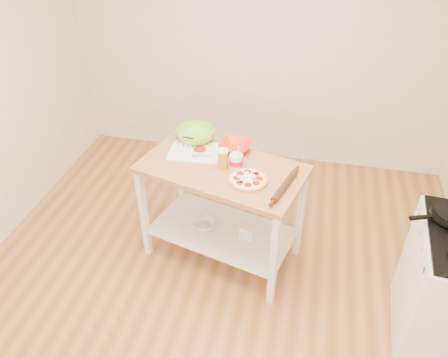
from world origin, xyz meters
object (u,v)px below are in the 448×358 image
at_px(pizza, 248,180).
at_px(knife, 193,139).
at_px(green_bowl, 196,135).
at_px(prep_island, 222,193).
at_px(shelf_glass_bowl, 205,225).
at_px(cutting_board, 195,151).
at_px(yogurt_tub, 236,162).
at_px(shelf_bin, 249,231).
at_px(spatula, 200,156).
at_px(orange_bowl, 235,147).
at_px(beer_pint, 223,159).
at_px(rolling_pin, 285,186).

bearing_deg(pizza, knife, 139.58).
bearing_deg(knife, green_bowl, 46.09).
relative_size(prep_island, shelf_glass_bowl, 7.17).
xyz_separation_m(prep_island, cutting_board, (-0.26, 0.16, 0.26)).
relative_size(prep_island, yogurt_tub, 6.34).
relative_size(prep_island, shelf_bin, 12.05).
distance_m(spatula, orange_bowl, 0.30).
bearing_deg(beer_pint, orange_bowl, 81.71).
bearing_deg(knife, shelf_bin, -26.03).
bearing_deg(spatula, beer_pint, -19.10).
bearing_deg(yogurt_tub, pizza, -51.16).
bearing_deg(shelf_bin, prep_island, 173.89).
bearing_deg(cutting_board, knife, 107.23).
bearing_deg(shelf_bin, green_bowl, 145.35).
distance_m(prep_island, spatula, 0.34).
xyz_separation_m(spatula, orange_bowl, (0.24, 0.17, 0.01)).
bearing_deg(spatula, shelf_bin, -9.62).
distance_m(cutting_board, yogurt_tub, 0.40).
bearing_deg(shelf_bin, spatula, 164.94).
distance_m(spatula, shelf_glass_bowl, 0.63).
xyz_separation_m(yogurt_tub, shelf_bin, (0.12, -0.03, -0.64)).
bearing_deg(shelf_glass_bowl, spatula, 118.47).
bearing_deg(rolling_pin, shelf_bin, 151.65).
height_order(beer_pint, shelf_bin, beer_pint).
distance_m(cutting_board, green_bowl, 0.19).
relative_size(rolling_pin, shelf_bin, 3.47).
bearing_deg(pizza, cutting_board, 148.04).
bearing_deg(knife, yogurt_tub, -30.52).
xyz_separation_m(prep_island, green_bowl, (-0.30, 0.34, 0.30)).
relative_size(spatula, green_bowl, 0.48).
relative_size(prep_island, green_bowl, 4.25).
bearing_deg(cutting_board, yogurt_tub, -26.48).
xyz_separation_m(pizza, shelf_bin, (0.00, 0.12, -0.60)).
bearing_deg(pizza, prep_island, 147.70).
bearing_deg(prep_island, green_bowl, 131.23).
bearing_deg(beer_pint, green_bowl, 131.81).
bearing_deg(beer_pint, shelf_bin, -5.24).
relative_size(yogurt_tub, shelf_glass_bowl, 1.13).
bearing_deg(prep_island, rolling_pin, -18.69).
distance_m(yogurt_tub, shelf_bin, 0.66).
bearing_deg(green_bowl, cutting_board, -77.92).
distance_m(orange_bowl, beer_pint, 0.27).
height_order(beer_pint, shelf_glass_bowl, beer_pint).
distance_m(pizza, green_bowl, 0.71).
height_order(yogurt_tub, shelf_glass_bowl, yogurt_tub).
height_order(pizza, orange_bowl, orange_bowl).
bearing_deg(prep_island, shelf_bin, -6.11).
distance_m(pizza, yogurt_tub, 0.19).
height_order(prep_island, beer_pint, beer_pint).
xyz_separation_m(orange_bowl, green_bowl, (-0.34, 0.08, 0.02)).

